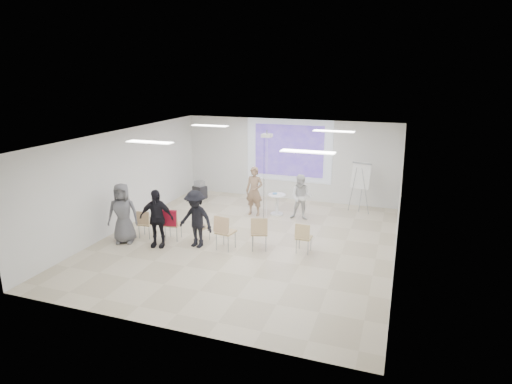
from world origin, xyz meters
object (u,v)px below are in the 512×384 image
(chair_center, at_px, (224,230))
(chair_right_inner, at_px, (259,231))
(player_left, at_px, (254,188))
(chair_right_far, at_px, (303,236))
(audience_left, at_px, (156,214))
(audience_mid, at_px, (196,215))
(flipchart_easel, at_px, (361,176))
(player_right, at_px, (301,195))
(laptop, at_px, (202,226))
(pedestal_table, at_px, (277,203))
(chair_left_inner, at_px, (200,225))
(audience_outer, at_px, (123,210))
(av_cart, at_px, (200,190))
(chair_far_left, at_px, (145,222))
(chair_left_mid, at_px, (172,222))

(chair_center, xyz_separation_m, chair_right_inner, (0.90, 0.29, -0.02))
(player_left, height_order, chair_right_far, player_left)
(chair_right_inner, height_order, audience_left, audience_left)
(chair_right_far, height_order, audience_mid, audience_mid)
(player_left, height_order, chair_center, player_left)
(flipchart_easel, bearing_deg, player_right, -127.92)
(laptop, bearing_deg, audience_left, 59.20)
(pedestal_table, height_order, player_right, player_right)
(chair_left_inner, xyz_separation_m, audience_outer, (-1.99, -0.76, 0.49))
(chair_right_far, relative_size, laptop, 2.89)
(player_left, bearing_deg, av_cart, 160.74)
(chair_far_left, bearing_deg, chair_left_mid, 0.41)
(pedestal_table, bearing_deg, chair_right_far, -61.08)
(audience_mid, relative_size, audience_outer, 0.95)
(laptop, bearing_deg, player_left, -84.34)
(audience_mid, distance_m, av_cart, 4.68)
(laptop, distance_m, audience_outer, 2.24)
(pedestal_table, xyz_separation_m, chair_left_inner, (-1.39, -2.95, 0.07))
(chair_left_inner, bearing_deg, player_left, 95.62)
(player_right, height_order, chair_right_inner, player_right)
(audience_left, xyz_separation_m, av_cart, (-0.96, 4.52, -0.61))
(av_cart, bearing_deg, player_right, 7.02)
(laptop, bearing_deg, chair_center, 173.21)
(chair_far_left, bearing_deg, flipchart_easel, 31.91)
(av_cart, bearing_deg, chair_right_far, -16.16)
(laptop, height_order, flipchart_easel, flipchart_easel)
(chair_far_left, xyz_separation_m, chair_left_inner, (1.60, 0.30, -0.02))
(player_right, bearing_deg, chair_center, -117.43)
(player_right, distance_m, laptop, 3.52)
(chair_far_left, xyz_separation_m, flipchart_easel, (5.59, 4.37, 0.79))
(player_right, xyz_separation_m, flipchart_easel, (1.72, 1.29, 0.46))
(chair_left_mid, bearing_deg, chair_far_left, 178.99)
(audience_outer, bearing_deg, player_left, 31.50)
(player_right, xyz_separation_m, chair_left_inner, (-2.26, -2.78, -0.35))
(chair_left_mid, bearing_deg, audience_left, -116.18)
(pedestal_table, bearing_deg, laptop, -115.51)
(player_left, bearing_deg, pedestal_table, 24.63)
(chair_center, relative_size, av_cart, 1.43)
(chair_far_left, height_order, chair_right_inner, chair_right_inner)
(chair_center, bearing_deg, player_left, 102.36)
(audience_left, bearing_deg, chair_right_inner, 1.94)
(player_left, distance_m, chair_right_inner, 2.99)
(chair_right_far, relative_size, audience_left, 0.45)
(laptop, bearing_deg, pedestal_table, -95.61)
(pedestal_table, relative_size, audience_left, 0.39)
(player_left, bearing_deg, chair_center, -81.85)
(chair_right_inner, relative_size, audience_outer, 0.50)
(pedestal_table, xyz_separation_m, audience_mid, (-1.31, -3.34, 0.51))
(audience_left, height_order, audience_mid, audience_left)
(chair_right_far, bearing_deg, player_right, 106.37)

